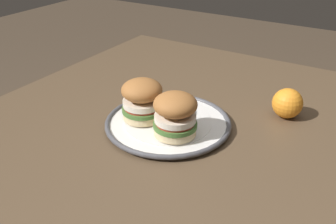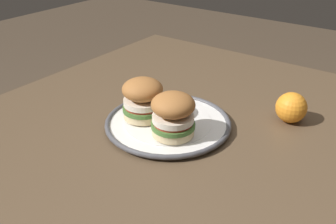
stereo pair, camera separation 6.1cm
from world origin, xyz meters
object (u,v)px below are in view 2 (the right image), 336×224
at_px(dining_table, 159,174).
at_px(dinner_plate, 168,123).
at_px(sandwich_half_right, 143,98).
at_px(whole_orange, 291,108).
at_px(sandwich_half_left, 173,114).

bearing_deg(dining_table, dinner_plate, -162.56).
relative_size(sandwich_half_right, whole_orange, 1.66).
relative_size(dining_table, whole_orange, 17.21).
bearing_deg(sandwich_half_right, sandwich_half_left, 77.90).
height_order(dining_table, sandwich_half_right, sandwich_half_right).
xyz_separation_m(dining_table, dinner_plate, (-0.07, -0.02, 0.10)).
bearing_deg(sandwich_half_left, dinner_plate, -133.75).
height_order(sandwich_half_left, sandwich_half_right, same).
xyz_separation_m(dining_table, sandwich_half_right, (-0.05, -0.08, 0.16)).
xyz_separation_m(sandwich_half_left, sandwich_half_right, (-0.02, -0.11, 0.00)).
relative_size(sandwich_half_left, whole_orange, 1.53).
bearing_deg(whole_orange, dinner_plate, -49.16).
relative_size(dining_table, dinner_plate, 4.29).
xyz_separation_m(dinner_plate, whole_orange, (-0.20, 0.23, 0.03)).
height_order(sandwich_half_right, whole_orange, sandwich_half_right).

